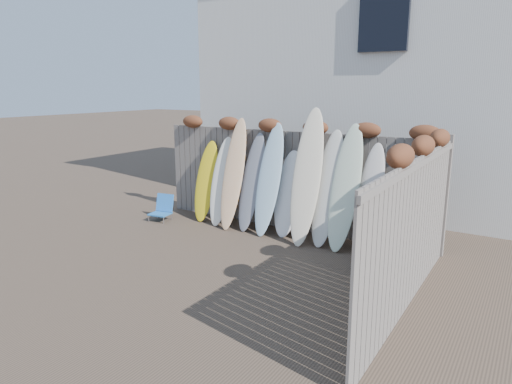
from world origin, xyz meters
The scene contains 17 objects.
ground centered at (0.00, 0.00, 0.00)m, with size 80.00×80.00×0.00m, color #493A2D.
back_fence centered at (0.06, 2.39, 1.18)m, with size 6.05×0.28×2.24m.
right_fence centered at (2.99, 0.25, 1.14)m, with size 0.28×4.40×2.24m.
house centered at (0.50, 6.50, 3.20)m, with size 8.50×5.50×6.33m.
beach_chair centered at (-2.61, 1.49, 0.26)m, with size 0.48×0.51×0.56m.
wooden_crate centered at (2.48, 0.86, 0.33)m, with size 0.57×0.48×0.67m, color #66584C.
lattice_panel centered at (2.83, 1.23, 0.92)m, with size 0.05×1.23×1.85m, color brown.
surfboard_0 centered at (-1.81, 2.04, 0.86)m, with size 0.50×0.07×1.79m, color yellow.
surfboard_1 centered at (-1.34, 1.98, 0.92)m, with size 0.48×0.07×1.91m, color white.
surfboard_2 centered at (-1.01, 1.94, 1.12)m, with size 0.45×0.07×2.34m, color #DDB064.
surfboard_3 centered at (-0.60, 1.99, 0.98)m, with size 0.47×0.07×2.04m, color slate.
surfboard_4 centered at (-0.17, 1.95, 1.09)m, with size 0.49×0.07×2.27m, color #9FC6DF.
surfboard_5 centered at (0.21, 2.04, 0.83)m, with size 0.53×0.07×1.72m, color white.
surfboard_6 centered at (0.68, 1.88, 1.25)m, with size 0.54×0.07×2.60m, color beige.
surfboard_7 centered at (1.06, 1.96, 1.05)m, with size 0.51×0.07×2.19m, color silver.
surfboard_8 centered at (1.42, 1.92, 1.12)m, with size 0.53×0.07×2.32m, color silver.
surfboard_9 centered at (1.83, 1.98, 0.96)m, with size 0.45×0.07×1.99m, color silver.
Camera 1 is at (4.26, -5.59, 2.84)m, focal length 32.00 mm.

